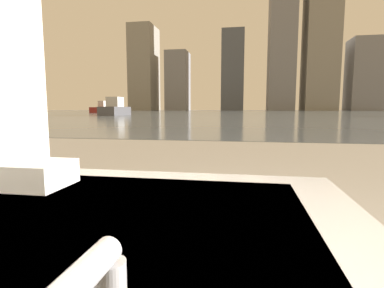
% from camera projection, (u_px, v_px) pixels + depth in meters
% --- Properties ---
extents(faucet_far, '(0.04, 0.19, 0.08)m').
position_uv_depth(faucet_far, '(86.00, 283.00, 0.34)').
color(faucet_far, silver).
rests_on(faucet_far, bathtub).
extents(towel_stack, '(0.26, 0.19, 0.08)m').
position_uv_depth(towel_stack, '(27.00, 174.00, 0.97)').
color(towel_stack, white).
rests_on(towel_stack, bathtub).
extents(harbor_water, '(180.00, 110.00, 0.01)m').
position_uv_depth(harbor_water, '(242.00, 112.00, 60.90)').
color(harbor_water, slate).
rests_on(harbor_water, ground_plane).
extents(harbor_boat_0, '(2.19, 5.61, 2.07)m').
position_uv_depth(harbor_boat_0, '(115.00, 109.00, 34.16)').
color(harbor_boat_0, '#4C4C51').
rests_on(harbor_boat_0, harbor_water).
extents(harbor_boat_1, '(3.76, 6.05, 2.14)m').
position_uv_depth(harbor_boat_1, '(105.00, 109.00, 54.30)').
color(harbor_boat_1, maroon).
rests_on(harbor_boat_1, harbor_water).
extents(harbor_boat_4, '(4.55, 5.98, 2.16)m').
position_uv_depth(harbor_boat_4, '(36.00, 109.00, 56.96)').
color(harbor_boat_4, '#2D2D33').
rests_on(harbor_boat_4, harbor_water).
extents(skyline_tower_0, '(9.27, 13.66, 33.16)m').
position_uv_depth(skyline_tower_0, '(144.00, 69.00, 120.54)').
color(skyline_tower_0, gray).
rests_on(skyline_tower_0, ground_plane).
extents(skyline_tower_1, '(8.31, 10.91, 22.86)m').
position_uv_depth(skyline_tower_1, '(178.00, 82.00, 118.77)').
color(skyline_tower_1, slate).
rests_on(skyline_tower_1, ground_plane).
extents(skyline_tower_2, '(8.45, 6.66, 30.45)m').
position_uv_depth(skyline_tower_2, '(233.00, 71.00, 114.62)').
color(skyline_tower_2, '#4C515B').
rests_on(skyline_tower_2, ground_plane).
extents(skyline_tower_3, '(9.38, 12.44, 57.52)m').
position_uv_depth(skyline_tower_3, '(282.00, 32.00, 109.96)').
color(skyline_tower_3, slate).
rests_on(skyline_tower_3, ground_plane).
extents(skyline_tower_4, '(11.25, 13.05, 78.40)m').
position_uv_depth(skyline_tower_4, '(323.00, 0.00, 106.40)').
color(skyline_tower_4, gray).
rests_on(skyline_tower_4, ground_plane).
extents(skyline_tower_5, '(13.46, 10.53, 25.37)m').
position_uv_depth(skyline_tower_5, '(369.00, 75.00, 106.66)').
color(skyline_tower_5, slate).
rests_on(skyline_tower_5, ground_plane).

